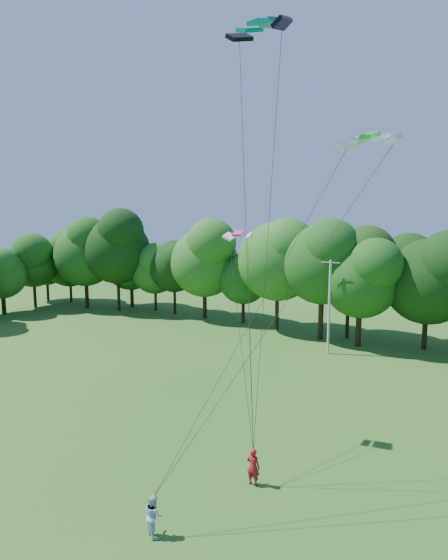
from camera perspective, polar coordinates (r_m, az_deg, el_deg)
The scene contains 8 objects.
utility_pole at distance 41.44m, azimuth 13.57°, elevation -3.35°, with size 1.76×0.22×8.78m.
kite_flyer_left at distance 22.30m, azimuth 3.84°, elevation -23.15°, with size 0.66×0.43×1.80m, color maroon.
kite_flyer_right at distance 19.73m, azimuth -9.18°, elevation -28.03°, with size 0.82×0.64×1.68m, color #ACC7EE.
kite_teal at distance 23.37m, azimuth 4.74°, elevation 30.55°, with size 3.17×1.82×0.61m.
kite_green at distance 21.70m, azimuth 18.50°, elevation 17.51°, with size 2.86×1.66×0.49m.
kite_pink at distance 24.17m, azimuth 1.87°, elevation 6.13°, with size 1.74×1.08×0.34m.
tree_back_west at distance 63.34m, azimuth -12.09°, elevation 3.44°, with size 8.51×8.51×12.38m.
tree_back_center at distance 46.92m, azimuth 16.10°, elevation 2.34°, with size 8.97×8.97×13.04m.
Camera 1 is at (11.78, -9.21, 12.37)m, focal length 28.00 mm.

